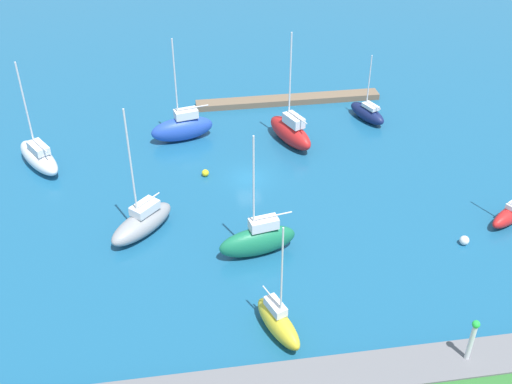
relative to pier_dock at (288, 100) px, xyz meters
name	(u,v)px	position (x,y,z in m)	size (l,w,h in m)	color
water	(249,178)	(7.53, 16.97, -0.38)	(160.00, 160.00, 0.00)	#19567F
pier_dock	(288,100)	(0.00, 0.00, 0.00)	(23.93, 2.04, 0.76)	brown
breakwater	(304,383)	(7.53, 44.21, 0.18)	(56.05, 3.38, 1.12)	slate
harbor_beacon	(472,337)	(-4.39, 44.21, 2.89)	(0.56, 0.56, 3.73)	silver
sailboat_red_west_end	(290,131)	(1.78, 10.30, 1.16)	(5.02, 7.89, 13.17)	red
sailboat_blue_far_north	(182,128)	(14.03, 7.58, 1.18)	(7.67, 3.92, 12.34)	#2347B2
sailboat_green_mid_basin	(258,240)	(8.48, 29.22, 1.16)	(7.34, 3.32, 12.17)	#19724C
sailboat_yellow_by_breakwater	(278,322)	(8.41, 38.87, 0.84)	(3.51, 5.90, 10.56)	yellow
sailboat_navy_lone_north	(367,113)	(-8.68, 6.17, 0.62)	(4.00, 6.09, 8.32)	#141E4C
sailboat_white_near_pier	(39,157)	(29.75, 11.35, 0.94)	(6.20, 8.03, 12.07)	white
sailboat_gray_along_channel	(142,222)	(18.68, 24.67, 0.87)	(6.98, 7.02, 13.13)	gray
sailboat_red_off_beacon	(510,214)	(-16.02, 28.30, 0.57)	(5.35, 4.01, 9.73)	red
mooring_buoy_yellow	(205,173)	(12.10, 15.82, 0.00)	(0.76, 0.76, 0.76)	yellow
mooring_buoy_white	(464,240)	(-10.38, 30.79, 0.06)	(0.88, 0.88, 0.88)	white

